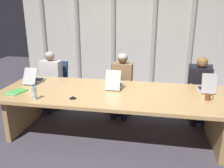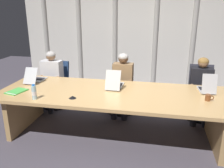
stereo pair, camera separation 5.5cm
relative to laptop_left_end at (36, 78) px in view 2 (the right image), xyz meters
name	(u,v)px [view 2 (the right image)]	position (x,y,z in m)	size (l,w,h in m)	color
ground_plane	(113,134)	(1.47, -0.30, -0.78)	(11.11, 11.11, 0.00)	#47424C
conference_table	(113,101)	(1.47, -0.30, -0.20)	(3.61, 1.29, 0.73)	tan
curtain_backdrop	(133,30)	(1.48, 2.18, 0.69)	(5.55, 0.17, 2.95)	beige
laptop_left_end	(36,78)	(0.00, 0.00, 0.00)	(0.24, 0.47, 0.28)	#BCBCC1
laptop_left_mid	(115,84)	(1.45, -0.04, 0.01)	(0.25, 0.48, 0.32)	beige
laptop_center	(207,88)	(2.90, 0.03, 0.01)	(0.24, 0.40, 0.32)	#BCBCC1
office_chair_left_end	(56,89)	(0.05, 0.70, -0.44)	(0.60, 0.60, 0.92)	navy
office_chair_left_mid	(121,93)	(1.45, 0.70, -0.44)	(0.60, 0.60, 0.92)	#2D2D38
office_chair_center	(200,98)	(2.95, 0.71, -0.42)	(0.60, 0.60, 0.97)	#2D2D38
person_left_end	(51,77)	(0.01, 0.55, -0.13)	(0.43, 0.55, 1.16)	silver
person_left_mid	(122,81)	(1.48, 0.55, -0.12)	(0.39, 0.55, 1.18)	olive
person_center	(201,86)	(2.91, 0.54, -0.13)	(0.41, 0.56, 1.15)	black
water_bottle_primary	(34,92)	(0.41, -0.79, 0.05)	(0.07, 0.07, 0.23)	silver
coffee_mug_near	(208,98)	(2.86, -0.37, -0.01)	(0.12, 0.08, 0.09)	brown
conference_mic_left_side	(73,97)	(0.93, -0.66, -0.04)	(0.11, 0.11, 0.04)	black
spiral_notepad	(16,91)	(-0.03, -0.57, -0.05)	(0.29, 0.35, 0.03)	#4CB74C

